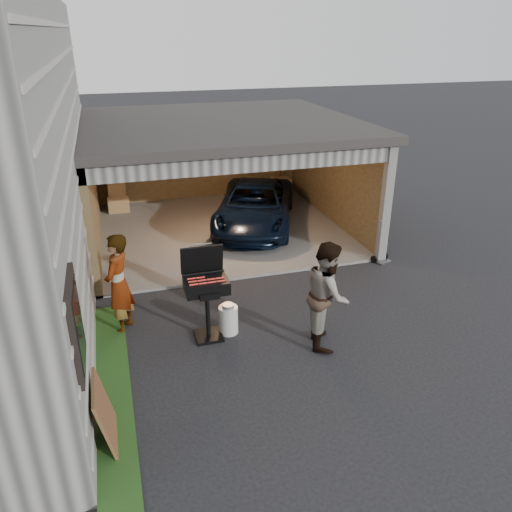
# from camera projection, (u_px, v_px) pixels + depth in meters

# --- Properties ---
(ground) EXTENTS (80.00, 80.00, 0.00)m
(ground) POSITION_uv_depth(u_px,v_px,m) (268.00, 385.00, 7.58)
(ground) COLOR black
(ground) RESTS_ON ground
(groundcover_strip) EXTENTS (0.50, 8.00, 0.06)m
(groundcover_strip) POSITION_uv_depth(u_px,v_px,m) (118.00, 467.00, 6.11)
(groundcover_strip) COLOR #193814
(groundcover_strip) RESTS_ON ground
(garage) EXTENTS (6.80, 6.30, 2.90)m
(garage) POSITION_uv_depth(u_px,v_px,m) (216.00, 159.00, 12.93)
(garage) COLOR #605E59
(garage) RESTS_ON ground
(minivan) EXTENTS (3.33, 4.56, 1.15)m
(minivan) POSITION_uv_depth(u_px,v_px,m) (255.00, 208.00, 13.31)
(minivan) COLOR black
(minivan) RESTS_ON ground
(woman) EXTENTS (0.68, 0.79, 1.84)m
(woman) POSITION_uv_depth(u_px,v_px,m) (119.00, 284.00, 8.60)
(woman) COLOR silver
(woman) RESTS_ON ground
(man) EXTENTS (0.93, 1.06, 1.85)m
(man) POSITION_uv_depth(u_px,v_px,m) (327.00, 294.00, 8.26)
(man) COLOR #4F361F
(man) RESTS_ON ground
(bbq_grill) EXTENTS (0.73, 0.64, 1.62)m
(bbq_grill) POSITION_uv_depth(u_px,v_px,m) (206.00, 288.00, 8.39)
(bbq_grill) COLOR black
(bbq_grill) RESTS_ON ground
(propane_tank) EXTENTS (0.38, 0.38, 0.51)m
(propane_tank) POSITION_uv_depth(u_px,v_px,m) (228.00, 320.00, 8.80)
(propane_tank) COLOR silver
(propane_tank) RESTS_ON ground
(plywood_panel) EXTENTS (0.23, 0.83, 0.92)m
(plywood_panel) POSITION_uv_depth(u_px,v_px,m) (105.00, 414.00, 6.35)
(plywood_panel) COLOR #59321E
(plywood_panel) RESTS_ON ground
(hand_truck) EXTENTS (0.46, 0.42, 1.04)m
(hand_truck) POSITION_uv_depth(u_px,v_px,m) (381.00, 254.00, 11.53)
(hand_truck) COLOR slate
(hand_truck) RESTS_ON ground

